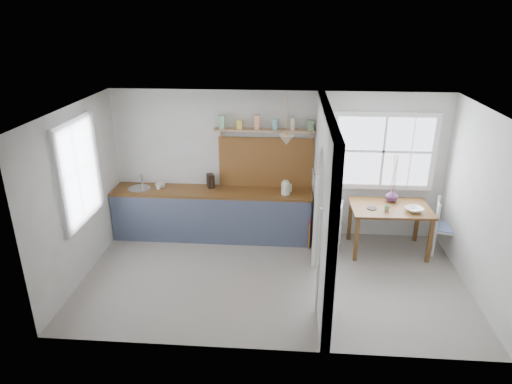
# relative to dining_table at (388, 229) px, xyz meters

# --- Properties ---
(floor) EXTENTS (5.80, 3.20, 0.01)m
(floor) POSITION_rel_dining_table_xyz_m (-1.90, -1.03, -0.40)
(floor) COLOR gray
(floor) RESTS_ON ground
(ceiling) EXTENTS (5.80, 3.20, 0.01)m
(ceiling) POSITION_rel_dining_table_xyz_m (-1.90, -1.03, 2.20)
(ceiling) COLOR silver
(ceiling) RESTS_ON walls
(walls) EXTENTS (5.81, 3.21, 2.60)m
(walls) POSITION_rel_dining_table_xyz_m (-1.90, -1.03, 0.90)
(walls) COLOR silver
(walls) RESTS_ON floor
(partition) EXTENTS (0.12, 3.20, 2.60)m
(partition) POSITION_rel_dining_table_xyz_m (-1.20, -0.97, 1.05)
(partition) COLOR silver
(partition) RESTS_ON floor
(kitchen_window) EXTENTS (0.10, 1.16, 1.50)m
(kitchen_window) POSITION_rel_dining_table_xyz_m (-4.77, -1.03, 1.25)
(kitchen_window) COLOR white
(kitchen_window) RESTS_ON walls
(nook_window) EXTENTS (1.76, 0.10, 1.30)m
(nook_window) POSITION_rel_dining_table_xyz_m (-0.10, 0.53, 1.20)
(nook_window) COLOR white
(nook_window) RESTS_ON walls
(counter) EXTENTS (3.50, 0.60, 0.90)m
(counter) POSITION_rel_dining_table_xyz_m (-3.03, 0.30, 0.05)
(counter) COLOR brown
(counter) RESTS_ON floor
(sink) EXTENTS (0.40, 0.40, 0.02)m
(sink) POSITION_rel_dining_table_xyz_m (-4.33, 0.27, 0.49)
(sink) COLOR silver
(sink) RESTS_ON counter
(backsplash) EXTENTS (1.65, 0.03, 0.90)m
(backsplash) POSITION_rel_dining_table_xyz_m (-2.11, 0.55, 0.95)
(backsplash) COLOR brown
(backsplash) RESTS_ON walls
(shelf) EXTENTS (1.75, 0.20, 0.21)m
(shelf) POSITION_rel_dining_table_xyz_m (-2.11, 0.46, 1.59)
(shelf) COLOR #A67B55
(shelf) RESTS_ON walls
(pendant_lamp) EXTENTS (0.26, 0.26, 0.16)m
(pendant_lamp) POSITION_rel_dining_table_xyz_m (-1.75, 0.12, 1.48)
(pendant_lamp) COLOR beige
(pendant_lamp) RESTS_ON ceiling
(utensil_rail) EXTENTS (0.02, 0.50, 0.02)m
(utensil_rail) POSITION_rel_dining_table_xyz_m (-1.29, -0.13, 1.05)
(utensil_rail) COLOR silver
(utensil_rail) RESTS_ON partition
(dining_table) EXTENTS (1.32, 0.90, 0.81)m
(dining_table) POSITION_rel_dining_table_xyz_m (0.00, 0.00, 0.00)
(dining_table) COLOR brown
(dining_table) RESTS_ON floor
(chair_left) EXTENTS (0.44, 0.44, 0.82)m
(chair_left) POSITION_rel_dining_table_xyz_m (-0.97, 0.04, 0.01)
(chair_left) COLOR silver
(chair_left) RESTS_ON floor
(chair_right) EXTENTS (0.53, 0.53, 0.94)m
(chair_right) POSITION_rel_dining_table_xyz_m (0.98, -0.02, 0.07)
(chair_right) COLOR silver
(chair_right) RESTS_ON floor
(kettle) EXTENTS (0.23, 0.19, 0.24)m
(kettle) POSITION_rel_dining_table_xyz_m (-1.75, 0.20, 0.62)
(kettle) COLOR silver
(kettle) RESTS_ON counter
(mug_a) EXTENTS (0.14, 0.14, 0.11)m
(mug_a) POSITION_rel_dining_table_xyz_m (-3.98, 0.26, 0.55)
(mug_a) COLOR white
(mug_a) RESTS_ON counter
(mug_b) EXTENTS (0.16, 0.16, 0.10)m
(mug_b) POSITION_rel_dining_table_xyz_m (-3.94, 0.34, 0.54)
(mug_b) COLOR silver
(mug_b) RESTS_ON counter
(knife_block) EXTENTS (0.17, 0.19, 0.25)m
(knife_block) POSITION_rel_dining_table_xyz_m (-3.08, 0.43, 0.62)
(knife_block) COLOR #352217
(knife_block) RESTS_ON counter
(jar) EXTENTS (0.12, 0.12, 0.16)m
(jar) POSITION_rel_dining_table_xyz_m (-3.07, 0.40, 0.58)
(jar) COLOR #97805D
(jar) RESTS_ON counter
(towel_magenta) EXTENTS (0.02, 0.03, 0.59)m
(towel_magenta) POSITION_rel_dining_table_xyz_m (-1.32, -0.06, -0.13)
(towel_magenta) COLOR #A12351
(towel_magenta) RESTS_ON counter
(towel_orange) EXTENTS (0.02, 0.03, 0.47)m
(towel_orange) POSITION_rel_dining_table_xyz_m (-1.32, -0.08, -0.15)
(towel_orange) COLOR #BB641A
(towel_orange) RESTS_ON counter
(bowl) EXTENTS (0.35, 0.35, 0.07)m
(bowl) POSITION_rel_dining_table_xyz_m (0.34, -0.16, 0.44)
(bowl) COLOR white
(bowl) RESTS_ON dining_table
(table_cup) EXTENTS (0.12, 0.12, 0.09)m
(table_cup) POSITION_rel_dining_table_xyz_m (-0.10, -0.15, 0.45)
(table_cup) COLOR #73A66E
(table_cup) RESTS_ON dining_table
(plate) EXTENTS (0.16, 0.16, 0.01)m
(plate) POSITION_rel_dining_table_xyz_m (-0.33, -0.10, 0.41)
(plate) COLOR black
(plate) RESTS_ON dining_table
(vase) EXTENTS (0.28, 0.28, 0.22)m
(vase) POSITION_rel_dining_table_xyz_m (0.05, 0.24, 0.51)
(vase) COLOR #4F2B55
(vase) RESTS_ON dining_table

